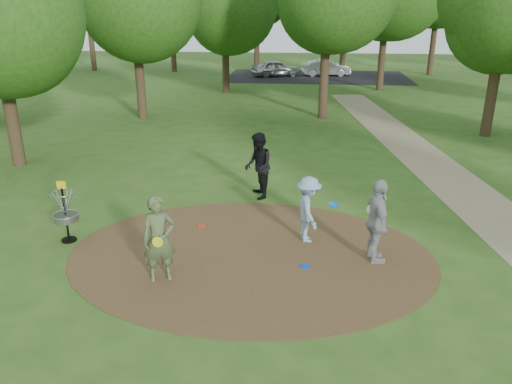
{
  "coord_description": "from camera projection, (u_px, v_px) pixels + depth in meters",
  "views": [
    {
      "loc": [
        1.13,
        -10.16,
        5.44
      ],
      "look_at": [
        0.0,
        1.2,
        1.1
      ],
      "focal_mm": 35.0,
      "sensor_mm": 36.0,
      "label": 1
    }
  ],
  "objects": [
    {
      "name": "ground",
      "position": [
        251.0,
        255.0,
        11.49
      ],
      "size": [
        100.0,
        100.0,
        0.0
      ],
      "primitive_type": "plane",
      "color": "#2D5119",
      "rests_on": "ground"
    },
    {
      "name": "dirt_clearing",
      "position": [
        251.0,
        255.0,
        11.48
      ],
      "size": [
        8.4,
        8.4,
        0.02
      ],
      "primitive_type": "cylinder",
      "color": "#47301C",
      "rests_on": "ground"
    },
    {
      "name": "footpath",
      "position": [
        512.0,
        230.0,
        12.74
      ],
      "size": [
        7.55,
        39.89,
        0.01
      ],
      "primitive_type": "cube",
      "rotation": [
        0.0,
        0.0,
        0.14
      ],
      "color": "#8C7A5B",
      "rests_on": "ground"
    },
    {
      "name": "parking_lot",
      "position": [
        317.0,
        77.0,
        39.21
      ],
      "size": [
        14.0,
        8.0,
        0.01
      ],
      "primitive_type": "cube",
      "color": "black",
      "rests_on": "ground"
    },
    {
      "name": "player_observer_with_disc",
      "position": [
        159.0,
        239.0,
        10.16
      ],
      "size": [
        0.8,
        0.67,
        1.86
      ],
      "color": "#4B5D35",
      "rests_on": "ground"
    },
    {
      "name": "player_throwing_with_disc",
      "position": [
        308.0,
        210.0,
        11.9
      ],
      "size": [
        1.12,
        1.17,
        1.63
      ],
      "color": "#7EA0BB",
      "rests_on": "ground"
    },
    {
      "name": "player_walking_with_disc",
      "position": [
        258.0,
        166.0,
        14.55
      ],
      "size": [
        0.97,
        1.11,
        1.96
      ],
      "color": "black",
      "rests_on": "ground"
    },
    {
      "name": "player_waiting_with_disc",
      "position": [
        377.0,
        222.0,
        10.88
      ],
      "size": [
        0.65,
        1.2,
        1.94
      ],
      "color": "#9B9B9E",
      "rests_on": "ground"
    },
    {
      "name": "disc_ground_blue",
      "position": [
        305.0,
        266.0,
        10.94
      ],
      "size": [
        0.22,
        0.22,
        0.02
      ],
      "primitive_type": "cylinder",
      "color": "#0C38DC",
      "rests_on": "dirt_clearing"
    },
    {
      "name": "disc_ground_red",
      "position": [
        202.0,
        226.0,
        12.89
      ],
      "size": [
        0.22,
        0.22,
        0.02
      ],
      "primitive_type": "cylinder",
      "color": "red",
      "rests_on": "dirt_clearing"
    },
    {
      "name": "car_left",
      "position": [
        276.0,
        68.0,
        39.19
      ],
      "size": [
        3.99,
        2.83,
        1.26
      ],
      "primitive_type": "imported",
      "rotation": [
        0.0,
        0.0,
        1.98
      ],
      "color": "#9EA2A5",
      "rests_on": "ground"
    },
    {
      "name": "car_right",
      "position": [
        326.0,
        68.0,
        39.39
      ],
      "size": [
        3.95,
        1.84,
        1.25
      ],
      "primitive_type": "imported",
      "rotation": [
        0.0,
        0.0,
        1.71
      ],
      "color": "#B4B4BC",
      "rests_on": "ground"
    },
    {
      "name": "disc_golf_basket",
      "position": [
        64.0,
        208.0,
        11.87
      ],
      "size": [
        0.63,
        0.63,
        1.54
      ],
      "color": "black",
      "rests_on": "ground"
    },
    {
      "name": "tree_ring",
      "position": [
        336.0,
        8.0,
        18.88
      ],
      "size": [
        36.5,
        45.39,
        9.39
      ],
      "color": "#332316",
      "rests_on": "ground"
    }
  ]
}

